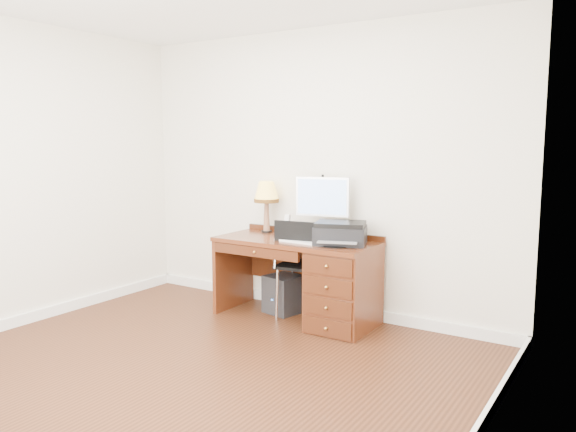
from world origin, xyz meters
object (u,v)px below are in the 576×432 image
Objects in this scene: monitor at (323,200)px; leg_lamp at (266,195)px; chair at (300,259)px; equipment_box at (284,294)px; desk at (327,280)px; printer at (340,233)px; phone at (287,230)px.

monitor reaches higher than leg_lamp.
chair reaches higher than equipment_box.
monitor is 1.01m from equipment_box.
monitor is 0.66m from leg_lamp.
leg_lamp is 0.54× the size of chair.
equipment_box is at bearing 169.58° from desk.
chair is (-0.41, -0.00, -0.28)m from printer.
leg_lamp is (-0.78, 0.18, 0.71)m from desk.
chair is at bearing -25.11° from phone.
printer reaches higher than chair.
phone is at bearing 152.05° from printer.
printer is 2.55× the size of phone.
monitor is 0.58m from chair.
monitor is 0.61× the size of chair.
leg_lamp is 0.43m from phone.
leg_lamp reaches higher than phone.
leg_lamp reaches higher than chair.
monitor reaches higher than desk.
chair is (0.49, -0.18, -0.55)m from leg_lamp.
printer is at bearing -40.62° from monitor.
desk is 1.60× the size of chair.
printer is 1.47× the size of equipment_box.
equipment_box is at bearing 173.30° from monitor.
phone reaches higher than desk.
monitor is 0.38m from printer.
leg_lamp is at bearing 151.00° from chair.
leg_lamp is at bearing 149.54° from printer.
printer is 0.62m from phone.
phone reaches higher than chair.
phone is at bearing 145.62° from chair.
chair is at bearing -154.19° from monitor.
printer is at bearing -8.19° from phone.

